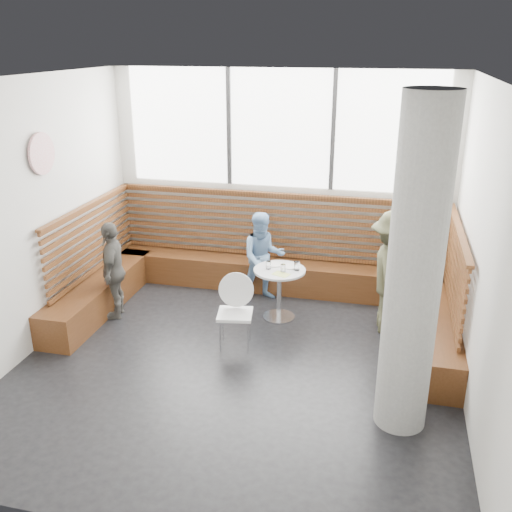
% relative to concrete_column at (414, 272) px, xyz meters
% --- Properties ---
extents(room, '(5.00, 5.00, 3.20)m').
position_rel_concrete_column_xyz_m(room, '(-1.85, 0.60, 0.00)').
color(room, silver).
rests_on(room, ground).
extents(booth, '(5.00, 2.50, 1.44)m').
position_rel_concrete_column_xyz_m(booth, '(-1.85, 2.37, -1.19)').
color(booth, '#4B2912').
rests_on(booth, ground).
extents(concrete_column, '(0.50, 0.50, 3.20)m').
position_rel_concrete_column_xyz_m(concrete_column, '(0.00, 0.00, 0.00)').
color(concrete_column, gray).
rests_on(concrete_column, ground).
extents(wall_art, '(0.03, 0.50, 0.50)m').
position_rel_concrete_column_xyz_m(wall_art, '(-4.31, 1.00, 0.70)').
color(wall_art, white).
rests_on(wall_art, room).
extents(cafe_table, '(0.69, 0.69, 0.71)m').
position_rel_concrete_column_xyz_m(cafe_table, '(-1.61, 1.93, -1.09)').
color(cafe_table, silver).
rests_on(cafe_table, ground).
extents(cafe_chair, '(0.43, 0.42, 0.91)m').
position_rel_concrete_column_xyz_m(cafe_chair, '(-1.98, 1.10, -1.07)').
color(cafe_chair, white).
rests_on(cafe_chair, ground).
extents(adult_man, '(0.72, 1.10, 1.61)m').
position_rel_concrete_column_xyz_m(adult_man, '(-0.16, 1.93, -0.80)').
color(adult_man, '#4A4A31').
rests_on(adult_man, ground).
extents(child_back, '(0.77, 0.69, 1.30)m').
position_rel_concrete_column_xyz_m(child_back, '(-1.96, 2.47, -0.95)').
color(child_back, '#77A0CF').
rests_on(child_back, ground).
extents(child_left, '(0.52, 0.84, 1.34)m').
position_rel_concrete_column_xyz_m(child_left, '(-3.79, 1.49, -0.93)').
color(child_left, '#595751').
rests_on(child_left, ground).
extents(plate_near, '(0.21, 0.21, 0.01)m').
position_rel_concrete_column_xyz_m(plate_near, '(-1.71, 2.07, -0.88)').
color(plate_near, white).
rests_on(plate_near, cafe_table).
extents(plate_far, '(0.21, 0.21, 0.01)m').
position_rel_concrete_column_xyz_m(plate_far, '(-1.48, 2.04, -0.88)').
color(plate_far, white).
rests_on(plate_far, cafe_table).
extents(glass_left, '(0.07, 0.07, 0.11)m').
position_rel_concrete_column_xyz_m(glass_left, '(-1.76, 1.91, -0.83)').
color(glass_left, white).
rests_on(glass_left, cafe_table).
extents(glass_mid, '(0.07, 0.07, 0.11)m').
position_rel_concrete_column_xyz_m(glass_mid, '(-1.55, 1.85, -0.84)').
color(glass_mid, white).
rests_on(glass_mid, cafe_table).
extents(glass_right, '(0.08, 0.08, 0.12)m').
position_rel_concrete_column_xyz_m(glass_right, '(-1.38, 1.95, -0.83)').
color(glass_right, white).
rests_on(glass_right, cafe_table).
extents(menu_card, '(0.26, 0.22, 0.00)m').
position_rel_concrete_column_xyz_m(menu_card, '(-1.55, 1.76, -0.89)').
color(menu_card, '#A5C64C').
rests_on(menu_card, cafe_table).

